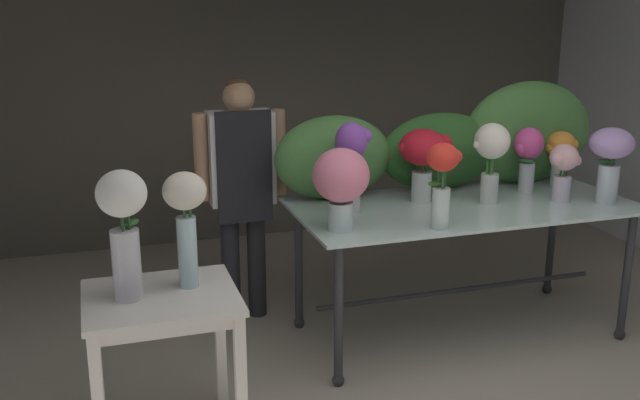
# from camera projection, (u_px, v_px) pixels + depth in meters

# --- Properties ---
(ground_plane) EXTENTS (8.71, 8.71, 0.00)m
(ground_plane) POSITION_uv_depth(u_px,v_px,m) (364.00, 316.00, 4.90)
(ground_plane) COLOR #9E9384
(wall_back) EXTENTS (5.59, 0.12, 2.65)m
(wall_back) POSITION_uv_depth(u_px,v_px,m) (285.00, 84.00, 6.36)
(wall_back) COLOR #5B564C
(wall_back) RESTS_ON ground
(display_table_glass) EXTENTS (2.06, 0.97, 0.86)m
(display_table_glass) POSITION_uv_depth(u_px,v_px,m) (462.00, 223.00, 4.46)
(display_table_glass) COLOR #AFCAC5
(display_table_glass) RESTS_ON ground
(side_table_white) EXTENTS (0.70, 0.60, 0.75)m
(side_table_white) POSITION_uv_depth(u_px,v_px,m) (162.00, 316.00, 3.37)
(side_table_white) COLOR silver
(side_table_white) RESTS_ON ground
(florist) EXTENTS (0.59, 0.24, 1.58)m
(florist) POSITION_uv_depth(u_px,v_px,m) (241.00, 176.00, 4.64)
(florist) COLOR #232328
(florist) RESTS_ON ground
(foliage_backdrop) EXTENTS (2.21, 0.31, 0.68)m
(foliage_backdrop) POSITION_uv_depth(u_px,v_px,m) (453.00, 144.00, 4.72)
(foliage_backdrop) COLOR #477F3D
(foliage_backdrop) RESTS_ON display_table_glass
(vase_rosy_anemones) EXTENTS (0.30, 0.30, 0.45)m
(vase_rosy_anemones) POSITION_uv_depth(u_px,v_px,m) (341.00, 181.00, 3.87)
(vase_rosy_anemones) COLOR silver
(vase_rosy_anemones) RESTS_ON display_table_glass
(vase_ivory_carnations) EXTENTS (0.22, 0.21, 0.49)m
(vase_ivory_carnations) POSITION_uv_depth(u_px,v_px,m) (492.00, 152.00, 4.37)
(vase_ivory_carnations) COLOR silver
(vase_ivory_carnations) RESTS_ON display_table_glass
(vase_lilac_stock) EXTENTS (0.27, 0.26, 0.46)m
(vase_lilac_stock) POSITION_uv_depth(u_px,v_px,m) (611.00, 155.00, 4.37)
(vase_lilac_stock) COLOR silver
(vase_lilac_stock) RESTS_ON display_table_glass
(vase_crimson_snapdragons) EXTENTS (0.34, 0.29, 0.45)m
(vase_crimson_snapdragons) POSITION_uv_depth(u_px,v_px,m) (424.00, 154.00, 4.40)
(vase_crimson_snapdragons) COLOR silver
(vase_crimson_snapdragons) RESTS_ON display_table_glass
(vase_blush_ranunculus) EXTENTS (0.21, 0.17, 0.36)m
(vase_blush_ranunculus) POSITION_uv_depth(u_px,v_px,m) (563.00, 168.00, 4.43)
(vase_blush_ranunculus) COLOR silver
(vase_blush_ranunculus) RESTS_ON display_table_glass
(vase_scarlet_freesia) EXTENTS (0.20, 0.17, 0.47)m
(vase_scarlet_freesia) POSITION_uv_depth(u_px,v_px,m) (442.00, 178.00, 3.90)
(vase_scarlet_freesia) COLOR silver
(vase_scarlet_freesia) RESTS_ON display_table_glass
(vase_sunset_lilies) EXTENTS (0.20, 0.18, 0.37)m
(vase_sunset_lilies) POSITION_uv_depth(u_px,v_px,m) (561.00, 154.00, 4.76)
(vase_sunset_lilies) COLOR silver
(vase_sunset_lilies) RESTS_ON display_table_glass
(vase_violet_roses) EXTENTS (0.21, 0.19, 0.53)m
(vase_violet_roses) POSITION_uv_depth(u_px,v_px,m) (352.00, 160.00, 4.18)
(vase_violet_roses) COLOR silver
(vase_violet_roses) RESTS_ON display_table_glass
(vase_fuchsia_hydrangea) EXTENTS (0.20, 0.19, 0.42)m
(vase_fuchsia_hydrangea) POSITION_uv_depth(u_px,v_px,m) (528.00, 153.00, 4.63)
(vase_fuchsia_hydrangea) COLOR silver
(vase_fuchsia_hydrangea) RESTS_ON display_table_glass
(vase_white_roses_tall) EXTENTS (0.22, 0.22, 0.59)m
(vase_white_roses_tall) POSITION_uv_depth(u_px,v_px,m) (123.00, 225.00, 3.20)
(vase_white_roses_tall) COLOR silver
(vase_white_roses_tall) RESTS_ON side_table_white
(vase_cream_lisianthus_tall) EXTENTS (0.21, 0.20, 0.55)m
(vase_cream_lisianthus_tall) POSITION_uv_depth(u_px,v_px,m) (186.00, 214.00, 3.34)
(vase_cream_lisianthus_tall) COLOR silver
(vase_cream_lisianthus_tall) RESTS_ON side_table_white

